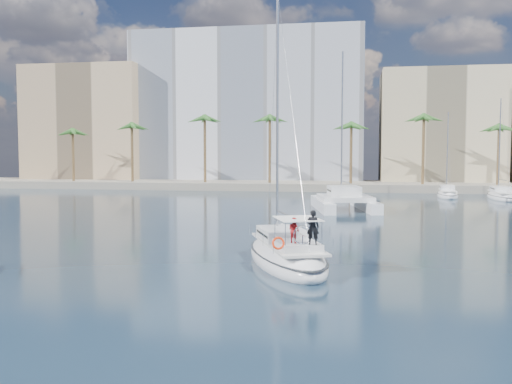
# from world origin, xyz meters

# --- Properties ---
(ground) EXTENTS (160.00, 160.00, 0.00)m
(ground) POSITION_xyz_m (0.00, 0.00, 0.00)
(ground) COLOR black
(ground) RESTS_ON ground
(quay) EXTENTS (120.00, 14.00, 1.20)m
(quay) POSITION_xyz_m (0.00, 61.00, 0.60)
(quay) COLOR gray
(quay) RESTS_ON ground
(building_modern) EXTENTS (42.00, 16.00, 28.00)m
(building_modern) POSITION_xyz_m (-12.00, 73.00, 14.00)
(building_modern) COLOR silver
(building_modern) RESTS_ON ground
(building_tan_left) EXTENTS (22.00, 14.00, 22.00)m
(building_tan_left) POSITION_xyz_m (-42.00, 69.00, 11.00)
(building_tan_left) COLOR tan
(building_tan_left) RESTS_ON ground
(building_beige) EXTENTS (20.00, 14.00, 20.00)m
(building_beige) POSITION_xyz_m (22.00, 70.00, 10.00)
(building_beige) COLOR #CAB891
(building_beige) RESTS_ON ground
(palm_left) EXTENTS (3.60, 3.60, 12.30)m
(palm_left) POSITION_xyz_m (-34.00, 57.00, 10.28)
(palm_left) COLOR brown
(palm_left) RESTS_ON ground
(palm_centre) EXTENTS (3.60, 3.60, 12.30)m
(palm_centre) POSITION_xyz_m (0.00, 57.00, 10.28)
(palm_centre) COLOR brown
(palm_centre) RESTS_ON ground
(main_sloop) EXTENTS (7.01, 11.33, 16.05)m
(main_sloop) POSITION_xyz_m (3.81, -2.74, 0.51)
(main_sloop) COLOR white
(main_sloop) RESTS_ON ground
(catamaran) EXTENTS (7.82, 12.46, 16.96)m
(catamaran) POSITION_xyz_m (6.42, 27.68, 1.14)
(catamaran) COLOR white
(catamaran) RESTS_ON ground
(seagull) EXTENTS (1.16, 0.50, 0.21)m
(seagull) POSITION_xyz_m (2.47, 6.07, 1.01)
(seagull) COLOR silver
(seagull) RESTS_ON ground
(moored_yacht_a) EXTENTS (3.37, 9.52, 11.90)m
(moored_yacht_a) POSITION_xyz_m (20.00, 47.00, 0.00)
(moored_yacht_a) COLOR white
(moored_yacht_a) RESTS_ON ground
(moored_yacht_b) EXTENTS (3.32, 10.83, 13.72)m
(moored_yacht_b) POSITION_xyz_m (26.50, 45.00, 0.00)
(moored_yacht_b) COLOR white
(moored_yacht_b) RESTS_ON ground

